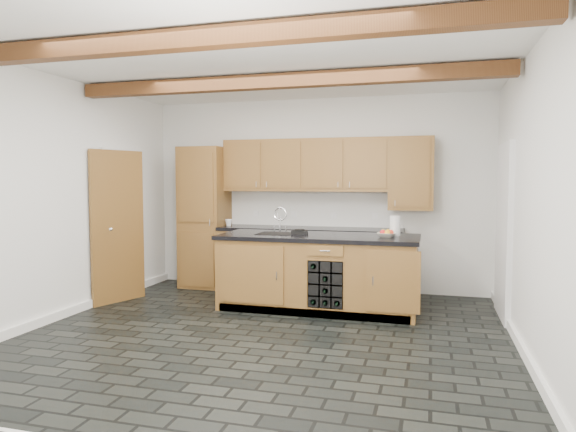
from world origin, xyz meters
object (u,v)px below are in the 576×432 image
Objects in this scene: kitchen_scale at (300,232)px; island at (319,272)px; fruit_bowl at (386,235)px; paper_towel at (395,226)px.

island is at bearing -14.22° from kitchen_scale.
kitchen_scale reaches higher than fruit_bowl.
paper_towel is at bearing 9.04° from island.
paper_towel is (0.92, 0.15, 0.59)m from island.
island is 11.01× the size of fruit_bowl.
paper_towel reaches higher than kitchen_scale.
island is 10.07× the size of paper_towel.
kitchen_scale is (-0.26, 0.04, 0.49)m from island.
paper_towel is at bearing 63.26° from fruit_bowl.
fruit_bowl reaches higher than island.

